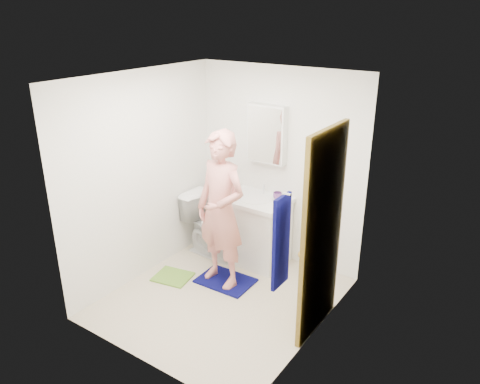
% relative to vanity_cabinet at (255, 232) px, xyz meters
% --- Properties ---
extents(floor, '(2.20, 2.40, 0.02)m').
position_rel_vanity_cabinet_xyz_m(floor, '(0.15, -0.91, -0.41)').
color(floor, beige).
rests_on(floor, ground).
extents(ceiling, '(2.20, 2.40, 0.02)m').
position_rel_vanity_cabinet_xyz_m(ceiling, '(0.15, -0.91, 2.01)').
color(ceiling, white).
rests_on(ceiling, ground).
extents(wall_back, '(2.20, 0.02, 2.40)m').
position_rel_vanity_cabinet_xyz_m(wall_back, '(0.15, 0.30, 0.80)').
color(wall_back, white).
rests_on(wall_back, ground).
extents(wall_front, '(2.20, 0.02, 2.40)m').
position_rel_vanity_cabinet_xyz_m(wall_front, '(0.15, -2.12, 0.80)').
color(wall_front, white).
rests_on(wall_front, ground).
extents(wall_left, '(0.02, 2.40, 2.40)m').
position_rel_vanity_cabinet_xyz_m(wall_left, '(-0.96, -0.91, 0.80)').
color(wall_left, white).
rests_on(wall_left, ground).
extents(wall_right, '(0.02, 2.40, 2.40)m').
position_rel_vanity_cabinet_xyz_m(wall_right, '(1.26, -0.91, 0.80)').
color(wall_right, white).
rests_on(wall_right, ground).
extents(vanity_cabinet, '(0.75, 0.55, 0.80)m').
position_rel_vanity_cabinet_xyz_m(vanity_cabinet, '(0.00, 0.00, 0.00)').
color(vanity_cabinet, white).
rests_on(vanity_cabinet, floor).
extents(countertop, '(0.79, 0.59, 0.05)m').
position_rel_vanity_cabinet_xyz_m(countertop, '(0.00, 0.00, 0.43)').
color(countertop, white).
rests_on(countertop, vanity_cabinet).
extents(sink_basin, '(0.40, 0.40, 0.03)m').
position_rel_vanity_cabinet_xyz_m(sink_basin, '(0.00, 0.00, 0.44)').
color(sink_basin, white).
rests_on(sink_basin, countertop).
extents(faucet, '(0.03, 0.03, 0.12)m').
position_rel_vanity_cabinet_xyz_m(faucet, '(0.00, 0.18, 0.51)').
color(faucet, silver).
rests_on(faucet, countertop).
extents(medicine_cabinet, '(0.50, 0.12, 0.70)m').
position_rel_vanity_cabinet_xyz_m(medicine_cabinet, '(0.00, 0.22, 1.20)').
color(medicine_cabinet, white).
rests_on(medicine_cabinet, wall_back).
extents(mirror_panel, '(0.46, 0.01, 0.66)m').
position_rel_vanity_cabinet_xyz_m(mirror_panel, '(0.00, 0.16, 1.20)').
color(mirror_panel, white).
rests_on(mirror_panel, wall_back).
extents(door, '(0.05, 0.80, 2.05)m').
position_rel_vanity_cabinet_xyz_m(door, '(1.22, -0.76, 0.62)').
color(door, olive).
rests_on(door, ground).
extents(door_knob, '(0.07, 0.07, 0.07)m').
position_rel_vanity_cabinet_xyz_m(door_knob, '(1.18, -1.08, 0.55)').
color(door_knob, gold).
rests_on(door_knob, door).
extents(towel, '(0.03, 0.24, 0.80)m').
position_rel_vanity_cabinet_xyz_m(towel, '(1.18, -1.48, 0.85)').
color(towel, '#080951').
rests_on(towel, wall_right).
extents(towel_hook, '(0.06, 0.02, 0.02)m').
position_rel_vanity_cabinet_xyz_m(towel_hook, '(1.22, -1.48, 1.27)').
color(towel_hook, silver).
rests_on(towel_hook, wall_right).
extents(toilet, '(0.82, 0.50, 0.81)m').
position_rel_vanity_cabinet_xyz_m(toilet, '(-0.52, -0.18, 0.00)').
color(toilet, white).
rests_on(toilet, floor).
extents(bath_mat, '(0.65, 0.47, 0.02)m').
position_rel_vanity_cabinet_xyz_m(bath_mat, '(-0.01, -0.62, -0.39)').
color(bath_mat, '#080951').
rests_on(bath_mat, floor).
extents(green_rug, '(0.48, 0.43, 0.02)m').
position_rel_vanity_cabinet_xyz_m(green_rug, '(-0.58, -0.91, -0.39)').
color(green_rug, '#6FA637').
rests_on(green_rug, floor).
extents(soap_dispenser, '(0.11, 0.11, 0.21)m').
position_rel_vanity_cabinet_xyz_m(soap_dispenser, '(-0.30, -0.04, 0.55)').
color(soap_dispenser, '#BF5F59').
rests_on(soap_dispenser, countertop).
extents(toothbrush_cup, '(0.14, 0.14, 0.09)m').
position_rel_vanity_cabinet_xyz_m(toothbrush_cup, '(0.23, 0.12, 0.49)').
color(toothbrush_cup, '#6A397F').
rests_on(toothbrush_cup, countertop).
extents(man, '(0.71, 0.52, 1.80)m').
position_rel_vanity_cabinet_xyz_m(man, '(-0.04, -0.66, 0.52)').
color(man, '#DA837B').
rests_on(man, bath_mat).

